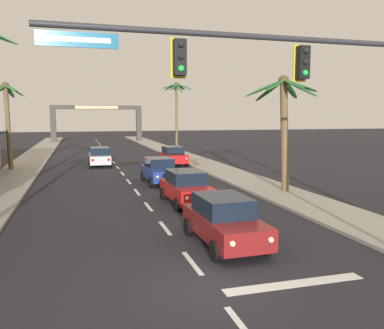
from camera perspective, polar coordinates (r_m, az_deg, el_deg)
ground_plane at (r=10.97m, az=2.46°, el=-16.83°), size 220.00×220.00×0.00m
sidewalk_right at (r=31.80m, az=4.39°, el=-0.93°), size 3.20×110.00×0.14m
sidewalk_left at (r=30.19m, az=-24.61°, el=-1.97°), size 3.20×110.00×0.14m
lane_markings at (r=30.24m, az=-8.96°, el=-1.53°), size 4.28×88.29×0.01m
traffic_signal_mast at (r=12.10m, az=16.29°, el=10.52°), size 10.96×0.41×7.30m
sedan_lead_at_stop_bar at (r=13.89m, az=4.62°, el=-7.96°), size 2.02×4.48×1.68m
sedan_third_in_queue at (r=20.10m, az=-0.87°, el=-3.27°), size 2.04×4.49×1.68m
sedan_fifth_in_queue at (r=26.39m, az=-4.71°, el=-0.84°), size 2.04×4.49×1.68m
sedan_oncoming_far at (r=36.23m, az=-13.14°, el=1.12°), size 1.97×4.46×1.68m
sedan_parked_nearest_kerb at (r=36.20m, az=-2.72°, el=1.29°), size 1.99×4.47×1.68m
palm_left_third at (r=35.22m, az=-25.06°, el=7.01°), size 3.12×2.92×7.12m
palm_right_second at (r=23.16m, az=13.15°, el=7.30°), size 4.26×4.22×6.70m
palm_right_farthest at (r=49.51m, az=-2.19°, el=9.51°), size 4.05×3.85×8.59m
town_gateway_arch at (r=70.29m, az=-13.49°, el=6.53°), size 15.23×0.90×6.28m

